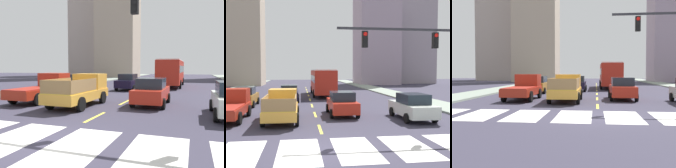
{
  "view_description": "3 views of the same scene",
  "coord_description": "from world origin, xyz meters",
  "views": [
    {
      "loc": [
        4.42,
        -5.99,
        2.37
      ],
      "look_at": [
        -2.1,
        12.29,
        0.99
      ],
      "focal_mm": 36.84,
      "sensor_mm": 36.0,
      "label": 1
    },
    {
      "loc": [
        -1.1,
        -10.9,
        3.29
      ],
      "look_at": [
        2.62,
        15.48,
        1.89
      ],
      "focal_mm": 43.6,
      "sensor_mm": 36.0,
      "label": 2
    },
    {
      "loc": [
        -0.12,
        -13.21,
        2.13
      ],
      "look_at": [
        -2.56,
        8.0,
        1.21
      ],
      "focal_mm": 44.25,
      "sensor_mm": 36.0,
      "label": 3
    }
  ],
  "objects": [
    {
      "name": "ground_plane",
      "position": [
        0.0,
        0.0,
        0.0
      ],
      "size": [
        160.0,
        160.0,
        0.0
      ],
      "primitive_type": "plane",
      "color": "#343142"
    },
    {
      "name": "sidewalk_right",
      "position": [
        11.5,
        18.0,
        0.07
      ],
      "size": [
        3.43,
        110.0,
        0.15
      ],
      "primitive_type": "cube",
      "color": "gray",
      "rests_on": "ground"
    },
    {
      "name": "crosswalk_stripe_2",
      "position": [
        -3.48,
        0.0,
        0.0
      ],
      "size": [
        1.72,
        3.8,
        0.01
      ],
      "primitive_type": "cube",
      "color": "silver",
      "rests_on": "ground"
    },
    {
      "name": "crosswalk_stripe_3",
      "position": [
        -1.16,
        0.0,
        0.0
      ],
      "size": [
        1.72,
        3.8,
        0.01
      ],
      "primitive_type": "cube",
      "color": "silver",
      "rests_on": "ground"
    },
    {
      "name": "crosswalk_stripe_4",
      "position": [
        1.16,
        0.0,
        0.0
      ],
      "size": [
        1.72,
        3.8,
        0.01
      ],
      "primitive_type": "cube",
      "color": "silver",
      "rests_on": "ground"
    },
    {
      "name": "crosswalk_stripe_5",
      "position": [
        3.48,
        0.0,
        0.0
      ],
      "size": [
        1.72,
        3.8,
        0.01
      ],
      "primitive_type": "cube",
      "color": "silver",
      "rests_on": "ground"
    },
    {
      "name": "lane_dash_0",
      "position": [
        0.0,
        4.0,
        0.0
      ],
      "size": [
        0.16,
        2.4,
        0.01
      ],
      "primitive_type": "cube",
      "color": "yellow",
      "rests_on": "ground"
    },
    {
      "name": "lane_dash_1",
      "position": [
        0.0,
        9.0,
        0.0
      ],
      "size": [
        0.16,
        2.4,
        0.01
      ],
      "primitive_type": "cube",
      "color": "yellow",
      "rests_on": "ground"
    },
    {
      "name": "lane_dash_2",
      "position": [
        0.0,
        14.0,
        0.0
      ],
      "size": [
        0.16,
        2.4,
        0.01
      ],
      "primitive_type": "cube",
      "color": "yellow",
      "rests_on": "ground"
    },
    {
      "name": "lane_dash_3",
      "position": [
        0.0,
        19.0,
        0.0
      ],
      "size": [
        0.16,
        2.4,
        0.01
      ],
      "primitive_type": "cube",
      "color": "yellow",
      "rests_on": "ground"
    },
    {
      "name": "lane_dash_4",
      "position": [
        0.0,
        24.0,
        0.0
      ],
      "size": [
        0.16,
        2.4,
        0.01
      ],
      "primitive_type": "cube",
      "color": "yellow",
      "rests_on": "ground"
    },
    {
      "name": "lane_dash_5",
      "position": [
        0.0,
        29.0,
        0.0
      ],
      "size": [
        0.16,
        2.4,
        0.01
      ],
      "primitive_type": "cube",
      "color": "yellow",
      "rests_on": "ground"
    },
    {
      "name": "lane_dash_6",
      "position": [
        0.0,
        34.0,
        0.0
      ],
      "size": [
        0.16,
        2.4,
        0.01
      ],
      "primitive_type": "cube",
      "color": "yellow",
      "rests_on": "ground"
    },
    {
      "name": "lane_dash_7",
      "position": [
        0.0,
        39.0,
        0.0
      ],
      "size": [
        0.16,
        2.4,
        0.01
      ],
      "primitive_type": "cube",
      "color": "yellow",
      "rests_on": "ground"
    },
    {
      "name": "pickup_stakebed",
      "position": [
        -2.25,
        7.0,
        0.94
      ],
      "size": [
        2.18,
        5.2,
        1.96
      ],
      "rotation": [
        0.0,
        0.0,
        -0.03
      ],
      "color": "gold",
      "rests_on": "ground"
    },
    {
      "name": "pickup_dark",
      "position": [
        -5.68,
        7.9,
        0.92
      ],
      "size": [
        2.18,
        5.2,
        1.96
      ],
      "rotation": [
        0.0,
        0.0,
        -0.05
      ],
      "color": "#A62616",
      "rests_on": "ground"
    },
    {
      "name": "city_bus",
      "position": [
        1.77,
        23.81,
        1.95
      ],
      "size": [
        2.72,
        10.8,
        3.32
      ],
      "rotation": [
        0.0,
        0.0,
        0.04
      ],
      "color": "#B22618",
      "rests_on": "ground"
    },
    {
      "name": "sedan_mid",
      "position": [
        -2.17,
        17.66,
        0.86
      ],
      "size": [
        2.02,
        4.4,
        1.72
      ],
      "rotation": [
        0.0,
        0.0,
        -0.03
      ],
      "color": "black",
      "rests_on": "ground"
    },
    {
      "name": "sedan_far",
      "position": [
        6.28,
        6.15,
        0.86
      ],
      "size": [
        2.02,
        4.4,
        1.72
      ],
      "rotation": [
        0.0,
        0.0,
        -0.02
      ],
      "color": "silver",
      "rests_on": "ground"
    },
    {
      "name": "sedan_near_right",
      "position": [
        -6.0,
        14.53,
        0.86
      ],
      "size": [
        2.02,
        4.4,
        1.72
      ],
      "rotation": [
        0.0,
        0.0,
        -0.03
      ],
      "color": "#A1671D",
      "rests_on": "ground"
    },
    {
      "name": "sedan_near_left",
      "position": [
        1.92,
        8.49,
        0.86
      ],
      "size": [
        2.02,
        4.4,
        1.72
      ],
      "rotation": [
        0.0,
        0.0,
        -0.01
      ],
      "color": "red",
      "rests_on": "ground"
    },
    {
      "name": "block_mid_left",
      "position": [
        16.23,
        49.94,
        10.76
      ],
      "size": [
        8.84,
        9.68,
        21.52
      ],
      "primitive_type": "cube",
      "color": "#9E8B9C",
      "rests_on": "ground"
    },
    {
      "name": "block_mid_right",
      "position": [
        25.66,
        54.56,
        10.4
      ],
      "size": [
        10.86,
        9.93,
        20.8
      ],
      "primitive_type": "cube",
      "color": "gray",
      "rests_on": "ground"
    }
  ]
}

